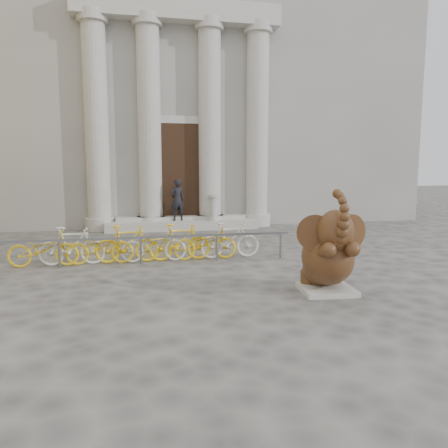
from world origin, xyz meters
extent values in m
plane|color=#474442|center=(0.00, 0.00, 0.00)|extent=(80.00, 80.00, 0.00)
cube|color=gray|center=(0.00, 15.00, 6.00)|extent=(22.00, 10.00, 12.00)
cube|color=#A8A59E|center=(0.00, 9.80, 8.40)|extent=(8.00, 1.00, 0.80)
cube|color=black|center=(0.00, 9.92, 2.30)|extent=(2.40, 0.16, 4.00)
cylinder|color=#A8A59E|center=(-3.20, 9.80, 4.00)|extent=(0.90, 0.90, 8.00)
cylinder|color=#A8A59E|center=(-1.20, 9.80, 4.00)|extent=(0.90, 0.90, 8.00)
cylinder|color=#A8A59E|center=(1.20, 9.80, 4.00)|extent=(0.90, 0.90, 8.00)
cylinder|color=#A8A59E|center=(3.20, 9.80, 4.00)|extent=(0.90, 0.90, 8.00)
cube|color=#A8A59E|center=(0.00, 9.40, 0.18)|extent=(6.00, 1.20, 0.36)
cube|color=#A8A59E|center=(1.83, 0.05, 0.05)|extent=(1.13, 1.04, 0.10)
ellipsoid|color=black|center=(1.85, 0.28, 0.42)|extent=(0.95, 0.92, 0.67)
ellipsoid|color=black|center=(1.83, 0.07, 0.71)|extent=(1.12, 1.34, 1.09)
cylinder|color=black|center=(1.58, 0.44, 0.24)|extent=(0.34, 0.34, 0.27)
cylinder|color=black|center=(2.14, 0.39, 0.24)|extent=(0.34, 0.34, 0.27)
cylinder|color=black|center=(1.56, -0.32, 0.92)|extent=(0.31, 0.65, 0.42)
cylinder|color=black|center=(2.02, -0.36, 0.92)|extent=(0.31, 0.65, 0.42)
ellipsoid|color=black|center=(1.79, -0.30, 1.30)|extent=(0.77, 0.73, 0.84)
cylinder|color=black|center=(1.45, -0.14, 1.25)|extent=(0.67, 0.33, 0.71)
cylinder|color=black|center=(2.16, -0.21, 1.25)|extent=(0.71, 0.21, 0.71)
cone|color=beige|center=(1.65, -0.50, 1.13)|extent=(0.11, 0.25, 0.11)
cone|color=beige|center=(1.90, -0.52, 1.13)|extent=(0.15, 0.25, 0.11)
cube|color=slate|center=(-1.78, 3.40, 0.70)|extent=(8.00, 0.06, 0.06)
cylinder|color=slate|center=(-3.78, 3.40, 0.35)|extent=(0.06, 0.06, 0.70)
cylinder|color=slate|center=(-1.78, 3.40, 0.35)|extent=(0.06, 0.06, 0.70)
cylinder|color=slate|center=(0.22, 3.40, 0.35)|extent=(0.06, 0.06, 0.70)
cylinder|color=slate|center=(2.02, 3.40, 0.35)|extent=(0.06, 0.06, 0.70)
imported|color=yellow|center=(-4.20, 3.65, 0.50)|extent=(1.70, 0.50, 1.00)
imported|color=beige|center=(-3.51, 3.65, 0.50)|extent=(1.66, 0.47, 1.00)
imported|color=yellow|center=(-2.82, 3.65, 0.50)|extent=(1.70, 0.50, 1.00)
imported|color=yellow|center=(-2.13, 3.65, 0.50)|extent=(1.66, 0.47, 1.00)
imported|color=beige|center=(-1.44, 3.65, 0.50)|extent=(1.70, 0.50, 1.00)
imported|color=yellow|center=(-0.75, 3.65, 0.50)|extent=(1.66, 0.47, 1.00)
imported|color=yellow|center=(-0.05, 3.65, 0.50)|extent=(1.70, 0.50, 1.00)
imported|color=beige|center=(0.64, 3.65, 0.50)|extent=(1.66, 0.47, 1.00)
imported|color=black|center=(-0.20, 9.35, 1.18)|extent=(0.69, 0.54, 1.65)
cylinder|color=#A8A59E|center=(1.21, 9.10, 0.42)|extent=(0.42, 0.42, 0.13)
cylinder|color=#A8A59E|center=(1.21, 9.10, 0.83)|extent=(0.30, 0.30, 0.95)
cylinder|color=#A8A59E|center=(1.21, 9.10, 1.34)|extent=(0.42, 0.42, 0.11)
camera|label=1|loc=(-2.01, -7.88, 2.55)|focal=35.00mm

